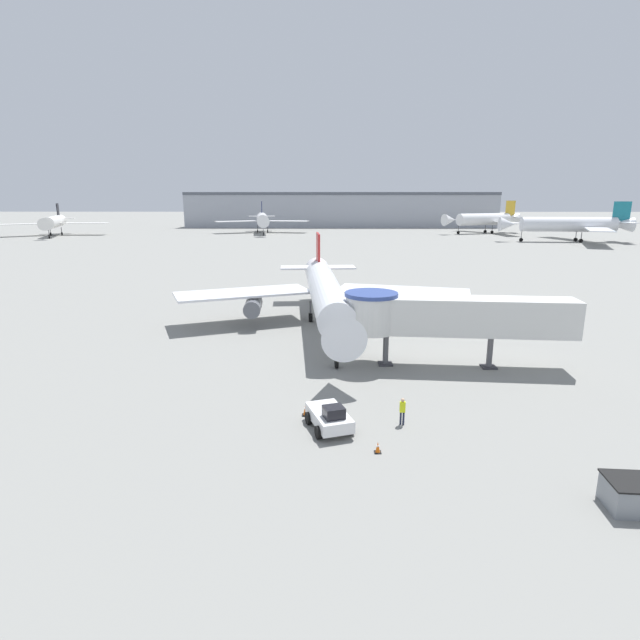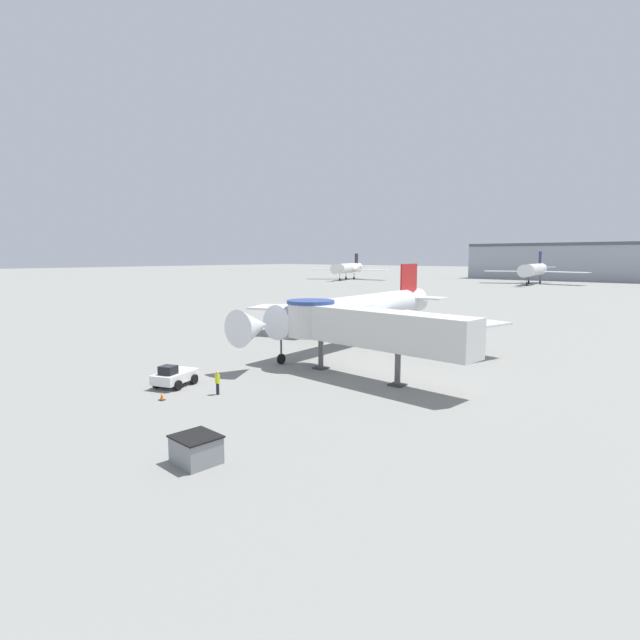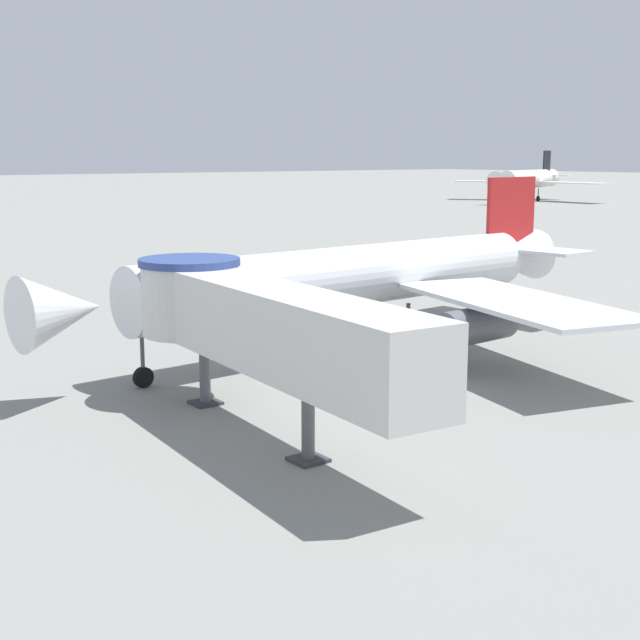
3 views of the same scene
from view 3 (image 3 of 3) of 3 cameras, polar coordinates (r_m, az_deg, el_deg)
name	(u,v)px [view 3 (image 3 of 3)]	position (r m, az deg, el deg)	size (l,w,h in m)	color
ground_plane	(356,348)	(46.20, 2.34, -1.79)	(800.00, 800.00, 0.00)	gray
main_airplane	(360,277)	(45.89, 2.56, 2.74)	(31.29, 33.03, 8.55)	silver
jet_bridge	(252,320)	(31.63, -4.37, 0.00)	(17.43, 4.57, 5.77)	silver
background_jet_black_tail	(528,179)	(195.19, 13.15, 8.77)	(32.99, 30.54, 10.64)	white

